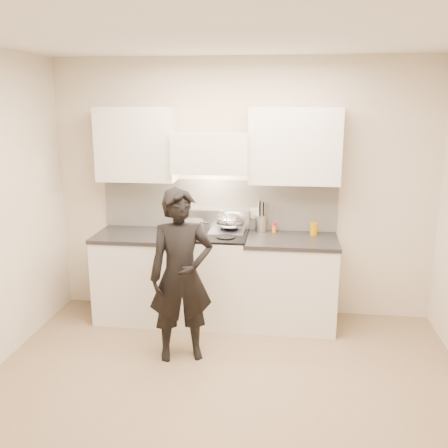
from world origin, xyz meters
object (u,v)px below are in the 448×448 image
object	(u,v)px
stove	(210,277)
utensil_crock	(261,222)
counter_right	(290,281)
wok	(230,221)
person	(181,276)

from	to	relation	value
stove	utensil_crock	xyz separation A→B (m)	(0.50, 0.24, 0.54)
counter_right	wok	size ratio (longest dim) A/B	2.39
wok	utensil_crock	bearing A→B (deg)	17.12
counter_right	utensil_crock	size ratio (longest dim) A/B	2.87
wok	utensil_crock	size ratio (longest dim) A/B	1.20
stove	utensil_crock	distance (m)	0.78
stove	wok	distance (m)	0.62
wok	person	bearing A→B (deg)	-108.74
wok	counter_right	bearing A→B (deg)	-12.81
stove	person	size ratio (longest dim) A/B	0.62
stove	wok	world-z (taller)	wok
wok	person	size ratio (longest dim) A/B	0.25
stove	person	bearing A→B (deg)	-99.16
stove	person	world-z (taller)	person
stove	counter_right	world-z (taller)	stove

